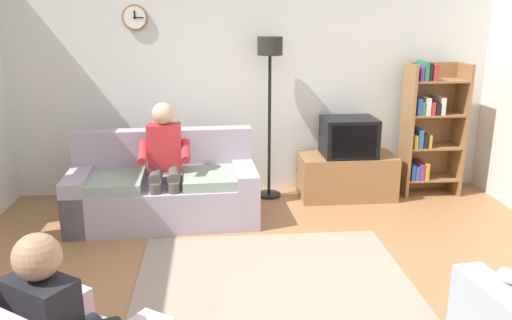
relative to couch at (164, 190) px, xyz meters
The scene contains 9 objects.
ground_plane 2.05m from the couch, 59.89° to the right, with size 12.00×12.00×0.00m, color #9E6B42.
back_wall_assembly 1.71m from the couch, 41.96° to the left, with size 6.20×0.17×2.70m.
couch is the anchor object (origin of this frame).
tv_stand 2.13m from the couch, 13.60° to the left, with size 1.10×0.56×0.51m.
tv 2.17m from the couch, 12.96° to the left, with size 0.60×0.49×0.44m.
bookshelf 3.14m from the couch, 10.62° to the left, with size 0.68×0.36×1.59m.
floor_lamp 1.74m from the couch, 27.19° to the left, with size 0.28×0.28×1.85m.
area_rug 1.72m from the couch, 54.52° to the right, with size 2.20×1.70×0.01m, color gray.
person_on_couch 0.40m from the couch, 73.38° to the right, with size 0.52×0.55×1.24m.
Camera 1 is at (-0.49, -3.28, 2.06)m, focal length 35.33 mm.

